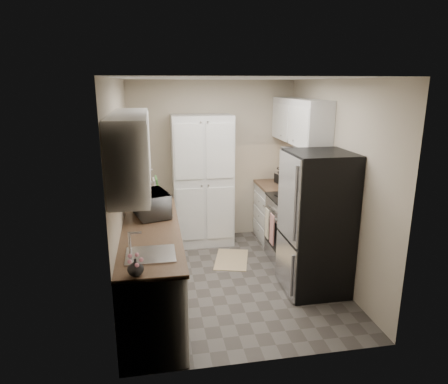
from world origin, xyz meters
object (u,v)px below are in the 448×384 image
(pantry_cabinet, at_px, (203,181))
(microwave, at_px, (152,204))
(wine_bottle, at_px, (138,191))
(electric_range, at_px, (295,229))
(refrigerator, at_px, (317,223))
(toaster_oven, at_px, (287,179))

(pantry_cabinet, distance_m, microwave, 1.52)
(wine_bottle, bearing_deg, electric_range, -4.39)
(refrigerator, relative_size, toaster_oven, 4.97)
(refrigerator, distance_m, toaster_oven, 1.56)
(wine_bottle, xyz_separation_m, toaster_oven, (2.23, 0.58, -0.07))
(refrigerator, relative_size, microwave, 3.22)
(refrigerator, distance_m, wine_bottle, 2.30)
(refrigerator, height_order, wine_bottle, refrigerator)
(electric_range, relative_size, toaster_oven, 3.30)
(electric_range, bearing_deg, pantry_cabinet, 141.78)
(refrigerator, xyz_separation_m, microwave, (-1.91, 0.42, 0.22))
(electric_range, distance_m, toaster_oven, 0.92)
(refrigerator, bearing_deg, electric_range, 87.52)
(electric_range, bearing_deg, wine_bottle, 175.61)
(wine_bottle, bearing_deg, refrigerator, -24.83)
(wine_bottle, bearing_deg, microwave, -72.93)
(pantry_cabinet, xyz_separation_m, microwave, (-0.77, -1.31, 0.07))
(pantry_cabinet, distance_m, refrigerator, 2.07)
(microwave, xyz_separation_m, wine_bottle, (-0.17, 0.55, 0.02))
(electric_range, distance_m, refrigerator, 0.88)
(wine_bottle, bearing_deg, toaster_oven, 14.49)
(electric_range, height_order, toaster_oven, electric_range)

